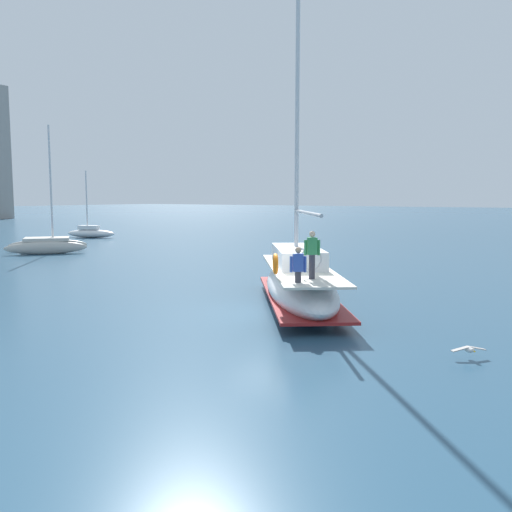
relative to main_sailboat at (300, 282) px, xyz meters
name	(u,v)px	position (x,y,z in m)	size (l,w,h in m)	color
ground_plane	(268,314)	(-1.97, 0.20, -0.92)	(400.00, 400.00, 0.00)	#284C66
main_sailboat	(300,282)	(0.00, 0.00, 0.00)	(9.16, 7.61, 14.35)	silver
moored_sloop_far	(47,244)	(7.10, 25.12, -0.25)	(6.12, 5.74, 9.33)	#B7B2A8
moored_catamaran	(91,232)	(18.81, 34.20, -0.38)	(2.87, 5.28, 6.71)	white
seagull	(469,349)	(-3.75, -7.00, -0.66)	(0.74, 0.77, 0.16)	silver
mooring_buoy	(310,271)	(7.82, 3.60, -0.76)	(0.52, 0.52, 0.86)	yellow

